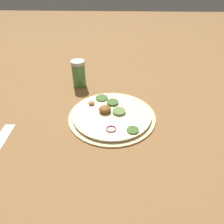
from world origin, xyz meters
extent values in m
plane|color=brown|center=(0.00, 0.00, 0.00)|extent=(3.00, 3.00, 0.00)
cylinder|color=beige|center=(0.00, 0.00, 0.00)|extent=(0.27, 0.27, 0.01)
cylinder|color=beige|center=(0.00, 0.00, 0.01)|extent=(0.25, 0.25, 0.00)
ellipsoid|color=brown|center=(-0.02, 0.01, 0.02)|extent=(0.04, 0.04, 0.02)
cylinder|color=#567538|center=(0.02, 0.01, 0.02)|extent=(0.04, 0.04, 0.01)
torus|color=#934266|center=(0.00, -0.07, 0.02)|extent=(0.03, 0.03, 0.00)
cylinder|color=#385B23|center=(-0.04, 0.09, 0.02)|extent=(0.04, 0.04, 0.00)
ellipsoid|color=#996633|center=(-0.07, 0.05, 0.02)|extent=(0.02, 0.02, 0.01)
cylinder|color=#385B23|center=(0.06, -0.08, 0.02)|extent=(0.03, 0.03, 0.00)
cylinder|color=#385B23|center=(0.00, 0.06, 0.02)|extent=(0.04, 0.04, 0.01)
cylinder|color=#4C7F42|center=(-0.13, 0.20, 0.04)|extent=(0.05, 0.05, 0.09)
cylinder|color=#B2B2B7|center=(-0.13, 0.20, 0.09)|extent=(0.05, 0.05, 0.01)
camera|label=1|loc=(0.02, -0.54, 0.42)|focal=35.00mm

